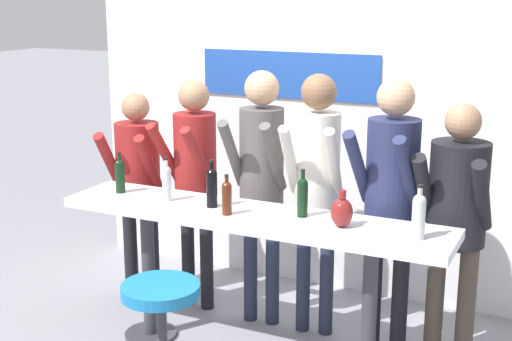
% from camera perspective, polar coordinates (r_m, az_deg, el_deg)
% --- Properties ---
extents(back_wall, '(4.11, 0.12, 2.50)m').
position_cam_1_polar(back_wall, '(5.60, 5.85, 2.98)').
color(back_wall, white).
rests_on(back_wall, ground_plane).
extents(tasting_table, '(2.51, 0.51, 1.00)m').
position_cam_1_polar(tasting_table, '(4.46, -0.42, -5.41)').
color(tasting_table, white).
rests_on(tasting_table, ground_plane).
extents(bar_stool, '(0.48, 0.48, 0.70)m').
position_cam_1_polar(bar_stool, '(4.25, -7.56, -11.88)').
color(bar_stool, '#333338').
rests_on(bar_stool, ground_plane).
extents(person_far_left, '(0.45, 0.55, 1.61)m').
position_cam_1_polar(person_far_left, '(5.44, -9.45, -0.22)').
color(person_far_left, black).
rests_on(person_far_left, ground_plane).
extents(person_left, '(0.40, 0.53, 1.72)m').
position_cam_1_polar(person_left, '(5.20, -4.94, 0.24)').
color(person_left, black).
rests_on(person_left, ground_plane).
extents(person_center_left, '(0.40, 0.55, 1.82)m').
position_cam_1_polar(person_center_left, '(4.90, 0.41, 0.27)').
color(person_center_left, '#23283D').
rests_on(person_center_left, ground_plane).
extents(person_center, '(0.41, 0.56, 1.82)m').
position_cam_1_polar(person_center, '(4.76, 4.89, -0.21)').
color(person_center, '#23283D').
rests_on(person_center, ground_plane).
extents(person_center_right, '(0.44, 0.57, 1.82)m').
position_cam_1_polar(person_center_right, '(4.58, 10.76, -1.14)').
color(person_center_right, black).
rests_on(person_center_right, ground_plane).
extents(person_right, '(0.45, 0.55, 1.69)m').
position_cam_1_polar(person_right, '(4.54, 15.76, -2.85)').
color(person_right, '#473D33').
rests_on(person_right, ground_plane).
extents(wine_bottle_0, '(0.06, 0.06, 0.30)m').
position_cam_1_polar(wine_bottle_0, '(4.30, 3.74, -1.99)').
color(wine_bottle_0, black).
rests_on(wine_bottle_0, tasting_table).
extents(wine_bottle_1, '(0.07, 0.07, 0.31)m').
position_cam_1_polar(wine_bottle_1, '(4.49, -3.55, -1.21)').
color(wine_bottle_1, black).
rests_on(wine_bottle_1, tasting_table).
extents(wine_bottle_2, '(0.06, 0.06, 0.29)m').
position_cam_1_polar(wine_bottle_2, '(4.65, -7.16, -0.88)').
color(wine_bottle_2, '#B7BCC1').
rests_on(wine_bottle_2, tasting_table).
extents(wine_bottle_3, '(0.06, 0.06, 0.28)m').
position_cam_1_polar(wine_bottle_3, '(4.89, -10.83, -0.29)').
color(wine_bottle_3, black).
rests_on(wine_bottle_3, tasting_table).
extents(wine_bottle_4, '(0.06, 0.06, 0.25)m').
position_cam_1_polar(wine_bottle_4, '(4.34, -2.35, -2.08)').
color(wine_bottle_4, '#4C1E0F').
rests_on(wine_bottle_4, tasting_table).
extents(wine_bottle_5, '(0.07, 0.07, 0.31)m').
position_cam_1_polar(wine_bottle_5, '(4.00, 12.89, -3.42)').
color(wine_bottle_5, '#B7BCC1').
rests_on(wine_bottle_5, tasting_table).
extents(decorative_vase, '(0.13, 0.13, 0.22)m').
position_cam_1_polar(decorative_vase, '(4.15, 6.87, -3.32)').
color(decorative_vase, maroon).
rests_on(decorative_vase, tasting_table).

